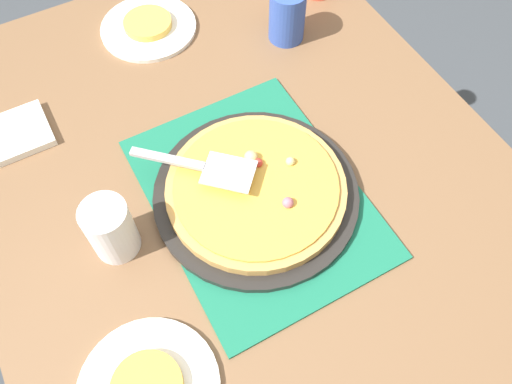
{
  "coord_description": "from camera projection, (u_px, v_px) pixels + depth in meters",
  "views": [
    {
      "loc": [
        -0.43,
        0.24,
        1.59
      ],
      "look_at": [
        0.0,
        0.0,
        0.77
      ],
      "focal_mm": 36.5,
      "sensor_mm": 36.0,
      "label": 1
    }
  ],
  "objects": [
    {
      "name": "ground_plane",
      "position": [
        256.0,
        320.0,
        1.61
      ],
      "size": [
        8.0,
        8.0,
        0.0
      ],
      "primitive_type": "plane",
      "color": "#3D4247"
    },
    {
      "name": "dining_table",
      "position": [
        256.0,
        225.0,
        1.07
      ],
      "size": [
        1.4,
        1.0,
        0.75
      ],
      "color": "brown",
      "rests_on": "ground_plane"
    },
    {
      "name": "placemat",
      "position": [
        256.0,
        197.0,
        0.97
      ],
      "size": [
        0.48,
        0.36,
        0.01
      ],
      "primitive_type": "cube",
      "color": "#196B4C",
      "rests_on": "dining_table"
    },
    {
      "name": "pizza_pan",
      "position": [
        256.0,
        194.0,
        0.96
      ],
      "size": [
        0.38,
        0.38,
        0.01
      ],
      "primitive_type": "cylinder",
      "color": "black",
      "rests_on": "placemat"
    },
    {
      "name": "pizza",
      "position": [
        256.0,
        188.0,
        0.94
      ],
      "size": [
        0.33,
        0.33,
        0.05
      ],
      "color": "tan",
      "rests_on": "pizza_pan"
    },
    {
      "name": "plate_far_right",
      "position": [
        148.0,
        28.0,
        1.2
      ],
      "size": [
        0.22,
        0.22,
        0.01
      ],
      "primitive_type": "cylinder",
      "color": "white",
      "rests_on": "dining_table"
    },
    {
      "name": "served_slice_right",
      "position": [
        147.0,
        23.0,
        1.19
      ],
      "size": [
        0.11,
        0.11,
        0.02
      ],
      "primitive_type": "cylinder",
      "color": "#EAB747",
      "rests_on": "plate_far_right"
    },
    {
      "name": "cup_near",
      "position": [
        287.0,
        15.0,
        1.14
      ],
      "size": [
        0.08,
        0.08,
        0.12
      ],
      "primitive_type": "cylinder",
      "color": "#3351AD",
      "rests_on": "dining_table"
    },
    {
      "name": "cup_corner",
      "position": [
        111.0,
        229.0,
        0.87
      ],
      "size": [
        0.08,
        0.08,
        0.12
      ],
      "primitive_type": "cylinder",
      "color": "white",
      "rests_on": "dining_table"
    },
    {
      "name": "pizza_server",
      "position": [
        203.0,
        167.0,
        0.93
      ],
      "size": [
        0.19,
        0.2,
        0.01
      ],
      "color": "silver",
      "rests_on": "pizza"
    },
    {
      "name": "napkin_stack",
      "position": [
        19.0,
        133.0,
        1.04
      ],
      "size": [
        0.12,
        0.12,
        0.02
      ],
      "primitive_type": "cube",
      "color": "white",
      "rests_on": "dining_table"
    }
  ]
}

